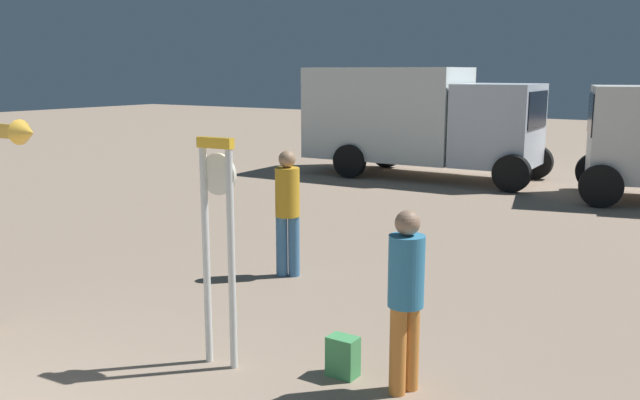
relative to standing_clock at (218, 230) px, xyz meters
name	(u,v)px	position (x,y,z in m)	size (l,w,h in m)	color
standing_clock	(218,230)	(0.00, 0.00, 0.00)	(0.40, 0.12, 2.24)	silver
person_near_clock	(406,292)	(1.76, 0.46, -0.42)	(0.32, 0.32, 1.67)	orange
backpack	(343,357)	(1.13, 0.43, -1.16)	(0.28, 0.23, 0.39)	#489F5B
person_distant	(287,207)	(-1.17, 2.73, -0.36)	(0.34, 0.34, 1.78)	teal
box_truck_far	(416,117)	(-3.66, 12.13, 0.26)	(6.48, 2.80, 2.94)	silver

